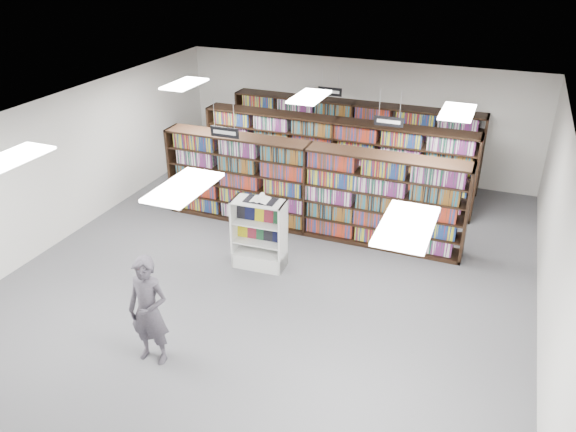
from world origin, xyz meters
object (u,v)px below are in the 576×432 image
at_px(bookshelf_row_near, 308,189).
at_px(shopper, 149,311).
at_px(open_book, 260,199).
at_px(endcap_display, 260,244).

distance_m(bookshelf_row_near, shopper, 5.13).
relative_size(bookshelf_row_near, shopper, 3.71).
relative_size(bookshelf_row_near, open_book, 10.87).
height_order(endcap_display, shopper, shopper).
bearing_deg(bookshelf_row_near, shopper, -99.09).
distance_m(endcap_display, open_book, 1.02).
distance_m(bookshelf_row_near, endcap_display, 1.91).
relative_size(bookshelf_row_near, endcap_display, 4.70).
xyz_separation_m(bookshelf_row_near, shopper, (-0.81, -5.06, -0.11)).
bearing_deg(open_book, shopper, -100.00).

